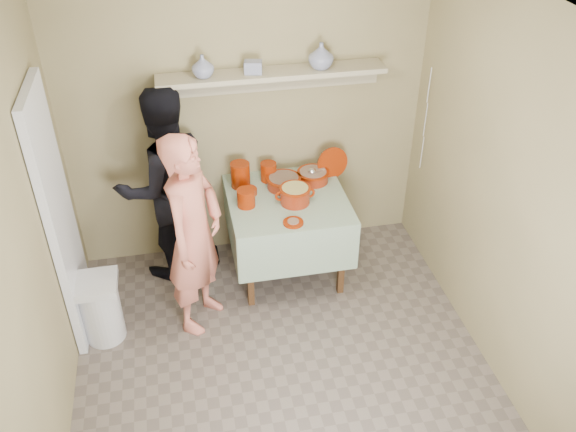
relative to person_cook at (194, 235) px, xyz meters
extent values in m
plane|color=#665950|center=(0.54, -0.82, -0.82)|extent=(3.50, 3.50, 0.00)
cube|color=silver|center=(-0.92, 0.13, 0.18)|extent=(0.06, 0.70, 2.00)
cylinder|color=#751700|center=(0.44, 0.71, 0.05)|extent=(0.16, 0.16, 0.22)
cylinder|color=#751700|center=(0.69, 0.76, 0.02)|extent=(0.14, 0.14, 0.16)
cylinder|color=#751700|center=(0.44, 0.40, 0.01)|extent=(0.15, 0.15, 0.15)
cylinder|color=#751700|center=(0.48, 0.58, -0.04)|extent=(0.16, 0.16, 0.05)
cylinder|color=#751700|center=(1.24, 0.73, 0.06)|extent=(0.28, 0.11, 0.28)
imported|color=navy|center=(1.12, 0.78, 1.00)|extent=(0.25, 0.25, 0.20)
imported|color=navy|center=(0.21, 0.78, 0.99)|extent=(0.23, 0.23, 0.18)
cube|color=navy|center=(0.59, 0.79, 0.95)|extent=(0.15, 0.12, 0.10)
imported|color=#D16D5A|center=(0.00, 0.00, 0.00)|extent=(0.65, 0.72, 1.64)
imported|color=black|center=(-0.18, 0.69, 0.03)|extent=(1.00, 0.89, 1.71)
cube|color=#8F8358|center=(0.54, 0.94, 0.48)|extent=(3.00, 0.02, 2.60)
cube|color=#8F8358|center=(-0.97, -0.82, 0.48)|extent=(0.02, 3.50, 2.60)
cube|color=#8F8358|center=(2.05, -0.82, 0.48)|extent=(0.02, 3.50, 2.60)
cube|color=silver|center=(0.54, -0.82, 1.79)|extent=(3.00, 3.50, 0.02)
cube|color=#4C2D16|center=(0.41, 0.08, -0.47)|extent=(0.05, 0.05, 0.71)
cube|color=#4C2D16|center=(1.17, 0.08, -0.47)|extent=(0.05, 0.05, 0.71)
cube|color=#4C2D16|center=(0.41, 0.84, -0.47)|extent=(0.05, 0.05, 0.71)
cube|color=#4C2D16|center=(1.17, 0.84, -0.47)|extent=(0.05, 0.05, 0.71)
cube|color=#4C2D16|center=(0.79, 0.46, -0.09)|extent=(0.90, 0.90, 0.04)
cube|color=#1E592D|center=(0.79, 0.46, -0.07)|extent=(0.96, 0.96, 0.01)
cube|color=#1E592D|center=(0.79, -0.02, -0.28)|extent=(0.96, 0.01, 0.44)
cube|color=#1E592D|center=(0.79, 0.94, -0.28)|extent=(0.96, 0.01, 0.44)
cube|color=#1E592D|center=(0.31, 0.46, -0.28)|extent=(0.01, 0.96, 0.44)
cube|color=#1E592D|center=(1.27, 0.46, -0.28)|extent=(0.01, 0.96, 0.44)
cylinder|color=#6D1506|center=(0.79, 0.62, -0.01)|extent=(0.28, 0.28, 0.09)
cylinder|color=#751700|center=(0.79, 0.62, 0.03)|extent=(0.30, 0.30, 0.01)
cylinder|color=brown|center=(0.79, 0.62, 0.01)|extent=(0.25, 0.25, 0.05)
cylinder|color=#6D1506|center=(1.06, 0.66, -0.01)|extent=(0.26, 0.26, 0.09)
cylinder|color=#751700|center=(1.06, 0.66, 0.03)|extent=(0.28, 0.28, 0.01)
cylinder|color=#8C6B54|center=(1.06, 0.66, 0.01)|extent=(0.23, 0.23, 0.05)
cylinder|color=silver|center=(1.08, 0.52, 0.12)|extent=(0.01, 0.22, 0.16)
sphere|color=silver|center=(1.04, 0.64, 0.04)|extent=(0.07, 0.07, 0.07)
cylinder|color=#6D1506|center=(0.84, 0.37, 0.01)|extent=(0.24, 0.24, 0.14)
cylinder|color=#751700|center=(0.84, 0.37, 0.07)|extent=(0.25, 0.25, 0.01)
cylinder|color=tan|center=(0.84, 0.37, 0.06)|extent=(0.21, 0.21, 0.05)
torus|color=#751700|center=(0.72, 0.37, 0.02)|extent=(0.09, 0.02, 0.09)
torus|color=#751700|center=(0.96, 0.37, 0.02)|extent=(0.09, 0.02, 0.09)
cylinder|color=#751700|center=(0.76, 0.09, -0.05)|extent=(0.16, 0.16, 0.02)
cylinder|color=#8C6B54|center=(0.76, 0.09, -0.04)|extent=(0.09, 0.09, 0.01)
cube|color=tan|center=(0.74, 0.80, 0.88)|extent=(1.80, 0.25, 0.04)
cube|color=tan|center=(0.74, 0.92, 0.78)|extent=(1.80, 0.02, 0.18)
cylinder|color=silver|center=(-0.76, -0.06, -0.57)|extent=(0.30, 0.30, 0.50)
cube|color=silver|center=(-0.76, -0.06, -0.29)|extent=(0.32, 0.32, 0.06)
cylinder|color=silver|center=(2.01, 0.68, 0.73)|extent=(0.01, 0.01, 0.30)
cylinder|color=silver|center=(2.01, 0.66, 0.43)|extent=(0.01, 0.01, 0.30)
cylinder|color=silver|center=(2.01, 0.64, 0.13)|extent=(0.01, 0.01, 0.30)
camera|label=1|loc=(-0.03, -3.66, 2.67)|focal=38.00mm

